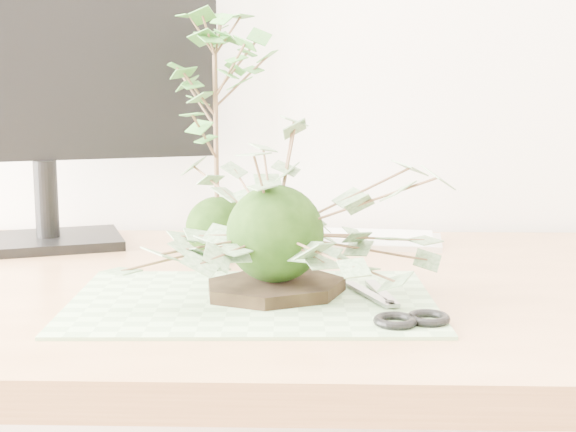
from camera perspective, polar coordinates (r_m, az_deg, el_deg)
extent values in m
cube|color=tan|center=(1.03, 0.79, -5.77)|extent=(1.60, 0.70, 0.04)
cube|color=#6F9465|center=(0.93, -2.55, -6.06)|extent=(0.43, 0.29, 0.00)
cylinder|color=black|center=(0.95, -0.91, -5.11)|extent=(0.23, 0.23, 0.01)
sphere|color=black|center=(0.94, -0.92, -1.27)|extent=(0.11, 0.11, 0.11)
sphere|color=black|center=(1.15, -5.04, -0.88)|extent=(0.09, 0.09, 0.09)
cylinder|color=brown|center=(1.13, -5.14, 5.69)|extent=(0.01, 0.01, 0.22)
cube|color=silver|center=(1.28, 1.98, -1.65)|extent=(0.41, 0.17, 0.01)
cube|color=white|center=(1.28, 1.98, -1.31)|extent=(0.38, 0.14, 0.01)
cube|color=black|center=(1.30, -16.67, -1.74)|extent=(0.26, 0.22, 0.01)
cylinder|color=black|center=(1.29, -16.81, 1.17)|extent=(0.04, 0.04, 0.12)
cube|color=black|center=(1.28, -17.17, 11.52)|extent=(0.52, 0.22, 0.35)
cube|color=gray|center=(0.95, 6.66, -5.58)|extent=(0.05, 0.11, 0.00)
cube|color=gray|center=(0.95, 7.65, -5.57)|extent=(0.03, 0.11, 0.00)
torus|color=black|center=(0.84, 6.60, -7.31)|extent=(0.06, 0.06, 0.01)
torus|color=black|center=(0.85, 9.10, -7.28)|extent=(0.06, 0.06, 0.01)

